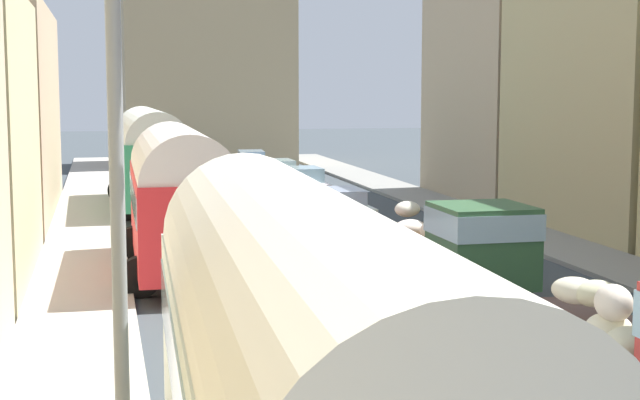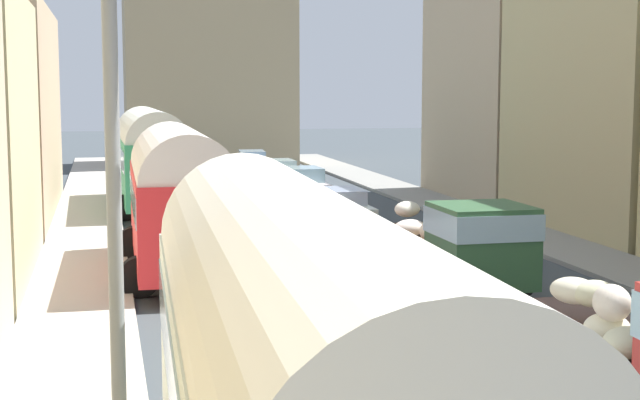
{
  "view_description": "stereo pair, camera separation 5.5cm",
  "coord_description": "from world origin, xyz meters",
  "px_view_note": "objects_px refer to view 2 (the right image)",
  "views": [
    {
      "loc": [
        -6.65,
        -5.46,
        5.09
      ],
      "look_at": [
        0.0,
        23.57,
        1.51
      ],
      "focal_mm": 53.69,
      "sensor_mm": 36.0,
      "label": 1
    },
    {
      "loc": [
        -6.59,
        -5.47,
        5.09
      ],
      "look_at": [
        0.0,
        23.57,
        1.51
      ],
      "focal_mm": 53.69,
      "sensor_mm": 36.0,
      "label": 2
    }
  ],
  "objects_px": {
    "car_0": "(341,208)",
    "car_6": "(240,201)",
    "car_2": "(278,174)",
    "streetlamp_near": "(138,208)",
    "parked_bus_2": "(150,154)",
    "parked_bus_0": "(296,374)",
    "car_3": "(252,164)",
    "parked_bus_1": "(179,194)",
    "car_7": "(206,175)",
    "car_1": "(305,187)",
    "car_5": "(341,283)",
    "cargo_truck_1": "(456,242)"
  },
  "relations": [
    {
      "from": "car_0",
      "to": "car_6",
      "type": "height_order",
      "value": "car_6"
    },
    {
      "from": "car_2",
      "to": "streetlamp_near",
      "type": "relative_size",
      "value": 0.62
    },
    {
      "from": "streetlamp_near",
      "to": "parked_bus_2",
      "type": "bearing_deg",
      "value": 87.07
    },
    {
      "from": "parked_bus_0",
      "to": "car_6",
      "type": "relative_size",
      "value": 2.34
    },
    {
      "from": "parked_bus_0",
      "to": "car_3",
      "type": "height_order",
      "value": "parked_bus_0"
    },
    {
      "from": "car_3",
      "to": "parked_bus_1",
      "type": "bearing_deg",
      "value": -102.76
    },
    {
      "from": "car_3",
      "to": "streetlamp_near",
      "type": "height_order",
      "value": "streetlamp_near"
    },
    {
      "from": "car_0",
      "to": "car_7",
      "type": "height_order",
      "value": "car_7"
    },
    {
      "from": "car_1",
      "to": "car_6",
      "type": "bearing_deg",
      "value": -127.73
    },
    {
      "from": "car_6",
      "to": "parked_bus_1",
      "type": "bearing_deg",
      "value": -107.31
    },
    {
      "from": "car_2",
      "to": "car_5",
      "type": "xyz_separation_m",
      "value": [
        -3.32,
        -26.01,
        0.04
      ]
    },
    {
      "from": "cargo_truck_1",
      "to": "parked_bus_1",
      "type": "bearing_deg",
      "value": 152.82
    },
    {
      "from": "car_2",
      "to": "parked_bus_0",
      "type": "bearing_deg",
      "value": -100.01
    },
    {
      "from": "cargo_truck_1",
      "to": "car_3",
      "type": "height_order",
      "value": "cargo_truck_1"
    },
    {
      "from": "parked_bus_2",
      "to": "car_7",
      "type": "height_order",
      "value": "parked_bus_2"
    },
    {
      "from": "parked_bus_2",
      "to": "car_2",
      "type": "distance_m",
      "value": 9.26
    },
    {
      "from": "car_1",
      "to": "car_3",
      "type": "height_order",
      "value": "car_1"
    },
    {
      "from": "parked_bus_2",
      "to": "car_1",
      "type": "relative_size",
      "value": 2.73
    },
    {
      "from": "cargo_truck_1",
      "to": "car_1",
      "type": "height_order",
      "value": "cargo_truck_1"
    },
    {
      "from": "car_0",
      "to": "parked_bus_1",
      "type": "bearing_deg",
      "value": -131.05
    },
    {
      "from": "parked_bus_1",
      "to": "car_1",
      "type": "distance_m",
      "value": 15.46
    },
    {
      "from": "parked_bus_2",
      "to": "car_2",
      "type": "bearing_deg",
      "value": 44.7
    },
    {
      "from": "parked_bus_2",
      "to": "car_3",
      "type": "xyz_separation_m",
      "value": [
        6.2,
        12.95,
        -1.55
      ]
    },
    {
      "from": "car_5",
      "to": "car_6",
      "type": "relative_size",
      "value": 0.89
    },
    {
      "from": "car_3",
      "to": "car_5",
      "type": "distance_m",
      "value": 32.68
    },
    {
      "from": "parked_bus_0",
      "to": "parked_bus_2",
      "type": "relative_size",
      "value": 0.99
    },
    {
      "from": "car_5",
      "to": "car_2",
      "type": "bearing_deg",
      "value": 82.72
    },
    {
      "from": "parked_bus_0",
      "to": "parked_bus_1",
      "type": "height_order",
      "value": "parked_bus_0"
    },
    {
      "from": "car_5",
      "to": "car_7",
      "type": "xyz_separation_m",
      "value": [
        -0.23,
        25.63,
        0.04
      ]
    },
    {
      "from": "parked_bus_2",
      "to": "car_5",
      "type": "xyz_separation_m",
      "value": [
        3.16,
        -19.58,
        -1.51
      ]
    },
    {
      "from": "parked_bus_0",
      "to": "streetlamp_near",
      "type": "height_order",
      "value": "streetlamp_near"
    },
    {
      "from": "car_2",
      "to": "car_6",
      "type": "distance_m",
      "value": 11.31
    },
    {
      "from": "car_0",
      "to": "parked_bus_2",
      "type": "bearing_deg",
      "value": 132.73
    },
    {
      "from": "car_1",
      "to": "car_5",
      "type": "relative_size",
      "value": 0.98
    },
    {
      "from": "car_6",
      "to": "parked_bus_2",
      "type": "bearing_deg",
      "value": 125.36
    },
    {
      "from": "parked_bus_0",
      "to": "parked_bus_2",
      "type": "xyz_separation_m",
      "value": [
        0.06,
        30.7,
        0.01
      ]
    },
    {
      "from": "parked_bus_2",
      "to": "car_0",
      "type": "relative_size",
      "value": 2.43
    },
    {
      "from": "cargo_truck_1",
      "to": "car_7",
      "type": "distance_m",
      "value": 23.76
    },
    {
      "from": "cargo_truck_1",
      "to": "car_0",
      "type": "height_order",
      "value": "cargo_truck_1"
    },
    {
      "from": "cargo_truck_1",
      "to": "streetlamp_near",
      "type": "relative_size",
      "value": 1.21
    },
    {
      "from": "parked_bus_2",
      "to": "car_1",
      "type": "height_order",
      "value": "parked_bus_2"
    },
    {
      "from": "streetlamp_near",
      "to": "car_3",
      "type": "bearing_deg",
      "value": 79.69
    },
    {
      "from": "car_1",
      "to": "streetlamp_near",
      "type": "relative_size",
      "value": 0.58
    },
    {
      "from": "car_2",
      "to": "car_5",
      "type": "bearing_deg",
      "value": -97.28
    },
    {
      "from": "parked_bus_0",
      "to": "car_2",
      "type": "distance_m",
      "value": 37.73
    },
    {
      "from": "car_5",
      "to": "car_6",
      "type": "distance_m",
      "value": 15.21
    },
    {
      "from": "parked_bus_2",
      "to": "car_0",
      "type": "distance_m",
      "value": 9.47
    },
    {
      "from": "parked_bus_0",
      "to": "parked_bus_1",
      "type": "xyz_separation_m",
      "value": [
        0.15,
        16.67,
        -0.09
      ]
    },
    {
      "from": "parked_bus_1",
      "to": "streetlamp_near",
      "type": "xyz_separation_m",
      "value": [
        -1.6,
        -15.37,
        1.6
      ]
    },
    {
      "from": "car_1",
      "to": "car_3",
      "type": "distance_m",
      "value": 12.98
    }
  ]
}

